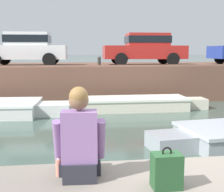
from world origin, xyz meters
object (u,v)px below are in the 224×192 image
person_seated_left (79,143)px  bottle_drink (59,167)px  car_left_inner_white (26,47)px  backpack_on_ledge (166,171)px  car_centre_red (145,48)px  boat_moored_central_cream (135,104)px  mooring_bollard_mid (99,61)px

person_seated_left → bottle_drink: size_ratio=4.73×
car_left_inner_white → backpack_on_ledge: car_left_inner_white is taller
car_left_inner_white → person_seated_left: car_left_inner_white is taller
bottle_drink → car_centre_red: bearing=72.4°
boat_moored_central_cream → mooring_bollard_mid: mooring_bollard_mid is taller
boat_moored_central_cream → backpack_on_ledge: size_ratio=12.87×
mooring_bollard_mid → boat_moored_central_cream: bearing=-56.0°
bottle_drink → backpack_on_ledge: bearing=-21.8°
person_seated_left → car_centre_red: bearing=73.5°
bottle_drink → backpack_on_ledge: size_ratio=0.50×
mooring_bollard_mid → backpack_on_ledge: bearing=-91.8°
car_centre_red → car_left_inner_white: bearing=-180.0°
car_left_inner_white → backpack_on_ledge: (2.95, -12.50, -1.33)m
person_seated_left → bottle_drink: 0.36m
boat_moored_central_cream → bottle_drink: 8.93m
person_seated_left → bottle_drink: (-0.22, 0.08, -0.28)m
person_seated_left → bottle_drink: person_seated_left is taller
boat_moored_central_cream → car_left_inner_white: car_left_inner_white is taller
car_centre_red → person_seated_left: car_centre_red is taller
car_centre_red → bottle_drink: (-3.82, -12.08, -1.40)m
boat_moored_central_cream → mooring_bollard_mid: (-1.24, 1.83, 1.59)m
mooring_bollard_mid → bottle_drink: size_ratio=2.18×
car_centre_red → backpack_on_ledge: size_ratio=9.94×
mooring_bollard_mid → backpack_on_ledge: 10.78m
backpack_on_ledge → car_centre_red: bearing=77.5°
mooring_bollard_mid → person_seated_left: bearing=-96.3°
boat_moored_central_cream → car_centre_red: size_ratio=1.30×
mooring_bollard_mid → person_seated_left: mooring_bollard_mid is taller
person_seated_left → backpack_on_ledge: 0.91m
car_left_inner_white → car_centre_red: size_ratio=0.97×
mooring_bollard_mid → person_seated_left: size_ratio=0.46×
car_left_inner_white → backpack_on_ledge: size_ratio=9.64×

